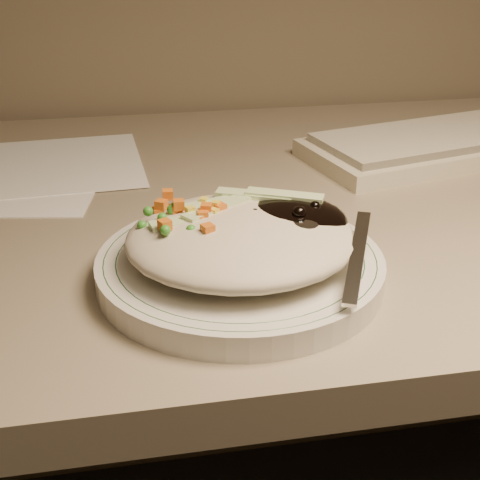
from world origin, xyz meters
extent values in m
cube|color=#80735D|center=(0.00, 1.38, 0.72)|extent=(1.40, 0.70, 0.04)
cylinder|color=silver|center=(-0.09, 1.19, 0.75)|extent=(0.24, 0.24, 0.02)
torus|color=#144723|center=(-0.09, 1.19, 0.76)|extent=(0.23, 0.23, 0.00)
torus|color=#144723|center=(-0.09, 1.19, 0.76)|extent=(0.21, 0.21, 0.00)
ellipsoid|color=#BFB49B|center=(-0.09, 1.18, 0.78)|extent=(0.19, 0.18, 0.04)
ellipsoid|color=black|center=(-0.04, 1.20, 0.79)|extent=(0.10, 0.09, 0.03)
ellipsoid|color=orange|center=(-0.13, 1.20, 0.78)|extent=(0.08, 0.08, 0.02)
sphere|color=black|center=(-0.07, 1.20, 0.79)|extent=(0.01, 0.01, 0.01)
sphere|color=black|center=(-0.04, 1.20, 0.79)|extent=(0.01, 0.01, 0.01)
sphere|color=black|center=(-0.02, 1.19, 0.80)|extent=(0.01, 0.01, 0.01)
sphere|color=black|center=(-0.03, 1.21, 0.79)|extent=(0.01, 0.01, 0.01)
sphere|color=black|center=(-0.04, 1.18, 0.80)|extent=(0.01, 0.01, 0.01)
sphere|color=black|center=(-0.05, 1.19, 0.79)|extent=(0.01, 0.01, 0.01)
sphere|color=black|center=(-0.04, 1.21, 0.79)|extent=(0.01, 0.01, 0.01)
cube|color=#D26217|center=(-0.14, 1.21, 0.80)|extent=(0.01, 0.01, 0.01)
cube|color=#D26217|center=(-0.12, 1.19, 0.79)|extent=(0.01, 0.01, 0.01)
cube|color=#D26217|center=(-0.15, 1.22, 0.80)|extent=(0.01, 0.01, 0.01)
cube|color=#D26217|center=(-0.11, 1.20, 0.80)|extent=(0.01, 0.01, 0.01)
cube|color=#D26217|center=(-0.12, 1.19, 0.80)|extent=(0.01, 0.01, 0.01)
cube|color=#D26217|center=(-0.15, 1.23, 0.79)|extent=(0.01, 0.01, 0.01)
cube|color=#D26217|center=(-0.14, 1.21, 0.80)|extent=(0.01, 0.01, 0.01)
cube|color=#D26217|center=(-0.12, 1.19, 0.80)|extent=(0.01, 0.01, 0.01)
cube|color=#D26217|center=(-0.10, 1.20, 0.80)|extent=(0.01, 0.01, 0.01)
cube|color=#D26217|center=(-0.14, 1.23, 0.80)|extent=(0.01, 0.01, 0.01)
cube|color=#D26217|center=(-0.15, 1.17, 0.80)|extent=(0.01, 0.01, 0.01)
cube|color=#D26217|center=(-0.12, 1.16, 0.80)|extent=(0.01, 0.01, 0.01)
cube|color=#D26217|center=(-0.15, 1.19, 0.79)|extent=(0.01, 0.01, 0.01)
cube|color=#D26217|center=(-0.15, 1.22, 0.79)|extent=(0.01, 0.01, 0.01)
sphere|color=#388C28|center=(-0.12, 1.20, 0.80)|extent=(0.01, 0.01, 0.01)
sphere|color=#388C28|center=(-0.15, 1.17, 0.80)|extent=(0.01, 0.01, 0.01)
sphere|color=#388C28|center=(-0.15, 1.20, 0.80)|extent=(0.01, 0.01, 0.01)
sphere|color=#388C28|center=(-0.16, 1.20, 0.80)|extent=(0.01, 0.01, 0.01)
sphere|color=#388C28|center=(-0.12, 1.21, 0.79)|extent=(0.01, 0.01, 0.01)
sphere|color=#388C28|center=(-0.11, 1.17, 0.79)|extent=(0.01, 0.01, 0.01)
sphere|color=#388C28|center=(-0.13, 1.20, 0.79)|extent=(0.01, 0.01, 0.01)
sphere|color=#388C28|center=(-0.14, 1.18, 0.79)|extent=(0.01, 0.01, 0.01)
sphere|color=#388C28|center=(-0.17, 1.20, 0.79)|extent=(0.01, 0.01, 0.01)
sphere|color=#388C28|center=(-0.14, 1.21, 0.80)|extent=(0.01, 0.01, 0.01)
sphere|color=#388C28|center=(-0.14, 1.21, 0.80)|extent=(0.01, 0.01, 0.01)
sphere|color=#388C28|center=(-0.15, 1.19, 0.79)|extent=(0.01, 0.01, 0.01)
sphere|color=#388C28|center=(-0.13, 1.17, 0.80)|extent=(0.01, 0.01, 0.01)
sphere|color=#388C28|center=(-0.10, 1.22, 0.79)|extent=(0.01, 0.01, 0.01)
cube|color=yellow|center=(-0.12, 1.21, 0.79)|extent=(0.01, 0.01, 0.01)
cube|color=yellow|center=(-0.11, 1.20, 0.80)|extent=(0.01, 0.01, 0.01)
cube|color=yellow|center=(-0.13, 1.21, 0.79)|extent=(0.01, 0.01, 0.01)
cube|color=yellow|center=(-0.13, 1.20, 0.80)|extent=(0.01, 0.01, 0.01)
cube|color=yellow|center=(-0.13, 1.19, 0.79)|extent=(0.01, 0.01, 0.01)
cube|color=yellow|center=(-0.10, 1.20, 0.80)|extent=(0.01, 0.01, 0.01)
cube|color=yellow|center=(-0.11, 1.22, 0.80)|extent=(0.01, 0.01, 0.01)
cube|color=yellow|center=(-0.12, 1.19, 0.79)|extent=(0.01, 0.01, 0.01)
cube|color=#B2D18C|center=(-0.10, 1.22, 0.80)|extent=(0.07, 0.03, 0.00)
cube|color=#B2D18C|center=(-0.07, 1.23, 0.80)|extent=(0.07, 0.04, 0.00)
cube|color=#B2D18C|center=(-0.13, 1.19, 0.80)|extent=(0.07, 0.03, 0.00)
cube|color=#B2D18C|center=(-0.04, 1.22, 0.80)|extent=(0.07, 0.04, 0.00)
cube|color=#B2D18C|center=(-0.08, 1.18, 0.79)|extent=(0.07, 0.03, 0.00)
cube|color=#B2D18C|center=(-0.10, 1.21, 0.80)|extent=(0.06, 0.05, 0.00)
ellipsoid|color=silver|center=(-0.04, 1.17, 0.79)|extent=(0.05, 0.06, 0.01)
cube|color=silver|center=(0.00, 1.13, 0.78)|extent=(0.06, 0.11, 0.03)
cube|color=beige|center=(0.26, 1.47, 0.75)|extent=(0.45, 0.25, 0.02)
cube|color=beige|center=(0.26, 1.47, 0.77)|extent=(0.42, 0.22, 0.01)
cube|color=white|center=(-0.31, 1.51, 0.74)|extent=(0.31, 0.23, 0.00)
camera|label=1|loc=(-0.18, 0.69, 1.02)|focal=50.00mm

